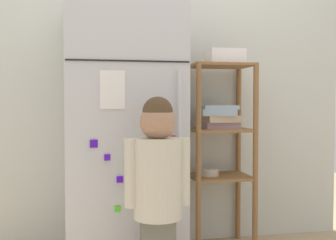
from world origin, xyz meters
name	(u,v)px	position (x,y,z in m)	size (l,w,h in m)	color
kitchen_wall_back	(160,93)	(0.00, 0.38, 1.08)	(2.76, 0.03, 2.16)	silver
refrigerator	(124,131)	(-0.29, 0.02, 0.83)	(0.69, 0.69, 1.66)	silver
child_standing	(158,178)	(-0.17, -0.52, 0.63)	(0.33, 0.25, 1.04)	#68675C
pantry_shelf_unit	(219,133)	(0.38, 0.17, 0.80)	(0.43, 0.35, 1.27)	olive
fruit_bin	(225,58)	(0.42, 0.16, 1.31)	(0.24, 0.20, 0.10)	white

